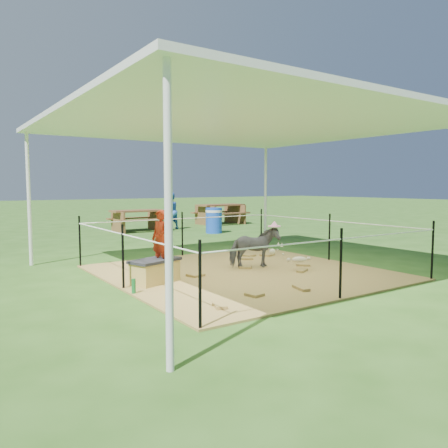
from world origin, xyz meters
TOP-DOWN VIEW (x-y plane):
  - ground at (0.00, 0.00)m, footprint 90.00×90.00m
  - hay_patch at (0.00, 0.00)m, footprint 4.60×4.60m
  - canopy_tent at (0.00, 0.00)m, footprint 6.30×6.30m
  - rope_fence at (0.00, -0.00)m, footprint 4.54×4.54m
  - straw_bale at (-1.70, 0.05)m, footprint 0.85×0.62m
  - dark_cloth at (-1.70, 0.05)m, footprint 0.91×0.68m
  - woman at (-1.60, 0.05)m, footprint 0.32×0.39m
  - green_bottle at (-2.25, -0.40)m, footprint 0.08×0.08m
  - pony at (0.39, 0.17)m, footprint 1.00×0.66m
  - pink_hat at (0.39, 0.17)m, footprint 0.24×0.24m
  - foal at (0.92, -0.49)m, footprint 0.94×0.74m
  - trash_barrel at (3.23, 5.95)m, footprint 0.59×0.59m
  - picnic_table_near at (1.35, 7.97)m, footprint 1.79×1.31m
  - picnic_table_far at (5.29, 8.65)m, footprint 2.06×1.54m
  - distant_person at (2.57, 7.83)m, footprint 0.77×0.68m

SIDE VIEW (x-z plane):
  - ground at x=0.00m, z-range 0.00..0.00m
  - hay_patch at x=0.00m, z-range 0.00..0.03m
  - green_bottle at x=-2.25m, z-range 0.03..0.24m
  - straw_bale at x=-1.70m, z-range 0.03..0.37m
  - foal at x=0.92m, z-range 0.03..0.49m
  - picnic_table_near at x=1.35m, z-range 0.00..0.74m
  - dark_cloth at x=-1.70m, z-range 0.37..0.41m
  - picnic_table_far at x=5.29m, z-range 0.00..0.82m
  - pony at x=0.39m, z-range 0.03..0.81m
  - trash_barrel at x=3.23m, z-range 0.00..0.84m
  - rope_fence at x=0.00m, z-range 0.14..1.14m
  - distant_person at x=2.57m, z-range 0.00..1.34m
  - woman at x=-1.60m, z-range 0.37..1.29m
  - pink_hat at x=0.39m, z-range 0.81..0.92m
  - canopy_tent at x=0.00m, z-range 1.24..4.14m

